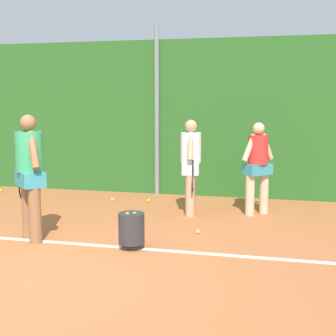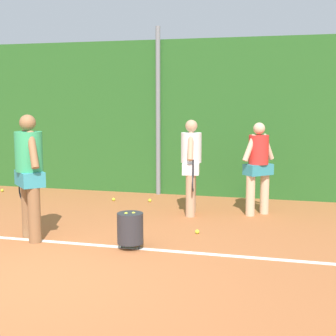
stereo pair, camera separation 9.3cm
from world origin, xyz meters
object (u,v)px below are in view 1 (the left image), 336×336
player_midcourt (191,162)px  tennis_ball_4 (198,232)px  tennis_ball_3 (0,191)px  tennis_ball_6 (149,200)px  ball_hopper (131,228)px  tennis_ball_1 (113,199)px  player_foreground_near (30,171)px  player_backcourt_far (258,163)px

player_midcourt → tennis_ball_4: player_midcourt is taller
tennis_ball_3 → tennis_ball_6: same height
ball_hopper → tennis_ball_4: 1.25m
player_midcourt → tennis_ball_1: (-1.76, 0.76, -0.91)m
ball_hopper → tennis_ball_4: bearing=52.9°
tennis_ball_1 → tennis_ball_4: same height
player_foreground_near → ball_hopper: player_foreground_near is taller
tennis_ball_4 → player_foreground_near: bearing=-158.2°
player_midcourt → tennis_ball_3: (-4.53, 1.07, -0.91)m
player_midcourt → tennis_ball_3: size_ratio=25.56×
player_foreground_near → tennis_ball_1: (0.16, 2.92, -0.99)m
ball_hopper → player_foreground_near: bearing=177.6°
player_midcourt → tennis_ball_1: player_midcourt is taller
tennis_ball_3 → player_midcourt: bearing=-13.3°
ball_hopper → tennis_ball_4: size_ratio=7.78×
tennis_ball_6 → player_backcourt_far: bearing=-14.5°
player_midcourt → tennis_ball_6: (-1.02, 0.85, -0.91)m
tennis_ball_1 → ball_hopper: bearing=-65.0°
player_foreground_near → tennis_ball_3: bearing=-6.2°
player_foreground_near → tennis_ball_1: size_ratio=27.67×
tennis_ball_6 → player_foreground_near: bearing=-106.6°
player_backcourt_far → tennis_ball_1: (-2.91, 0.47, -0.89)m
player_backcourt_far → ball_hopper: player_backcourt_far is taller
player_midcourt → player_backcourt_far: size_ratio=1.03×
player_backcourt_far → tennis_ball_4: (-0.78, -1.53, -0.89)m
tennis_ball_4 → tennis_ball_6: size_ratio=1.00×
ball_hopper → tennis_ball_3: ball_hopper is taller
player_foreground_near → tennis_ball_1: 3.08m
tennis_ball_6 → ball_hopper: bearing=-78.0°
tennis_ball_1 → player_backcourt_far: bearing=-9.1°
player_foreground_near → tennis_ball_4: 2.66m
tennis_ball_3 → ball_hopper: bearing=-38.4°
player_backcourt_far → tennis_ball_4: size_ratio=24.85×
player_backcourt_far → tennis_ball_1: player_backcourt_far is taller
tennis_ball_3 → tennis_ball_4: bearing=-25.3°
player_foreground_near → tennis_ball_6: size_ratio=27.67×
player_backcourt_far → tennis_ball_6: bearing=-58.5°
player_foreground_near → tennis_ball_1: bearing=-48.3°
player_foreground_near → player_midcourt: (1.92, 2.16, -0.08)m
player_backcourt_far → player_midcourt: bearing=-29.8°
tennis_ball_3 → tennis_ball_6: size_ratio=1.00×
player_foreground_near → player_backcourt_far: (3.07, 2.45, -0.10)m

